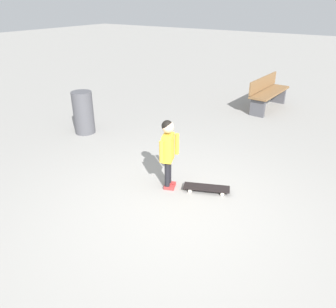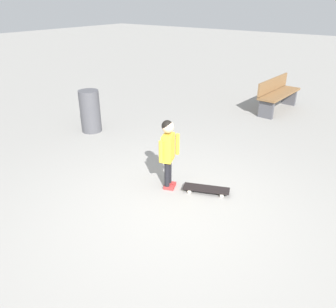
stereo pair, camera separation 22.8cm
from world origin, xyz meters
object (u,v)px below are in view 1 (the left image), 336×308
Objects in this scene: street_bench at (268,92)px; trash_bin at (83,113)px; skateboard at (207,188)px; child_person at (168,147)px.

street_bench is 4.56m from trash_bin.
street_bench is at bearing -82.50° from skateboard.
street_bench is at bearing -125.35° from trash_bin.
skateboard is at bearing -158.99° from child_person.
street_bench is 1.85× the size of trash_bin.
child_person is at bearing 21.01° from skateboard.
street_bench is at bearing -89.53° from child_person.
skateboard is at bearing 168.28° from trash_bin.
skateboard is at bearing 97.50° from street_bench.
child_person is 1.21× the size of trash_bin.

